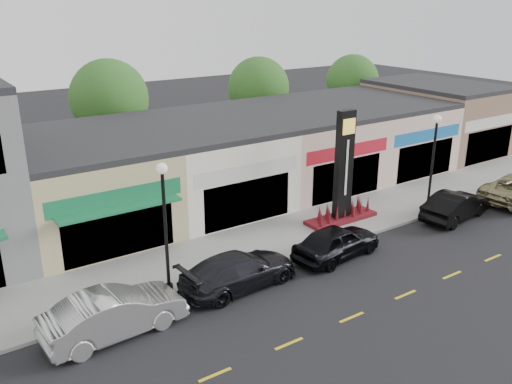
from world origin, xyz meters
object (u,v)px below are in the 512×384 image
at_px(pylon_sign, 343,183).
at_px(lamp_west_near, 165,216).
at_px(car_black_sedan, 336,242).
at_px(lamp_east_near, 433,154).
at_px(car_dark_sedan, 239,271).
at_px(car_white_van, 114,313).
at_px(car_black_conv, 455,206).

bearing_deg(pylon_sign, lamp_west_near, -171.23).
xyz_separation_m(pylon_sign, car_black_sedan, (-3.06, -3.01, -1.48)).
height_order(lamp_east_near, car_black_sedan, lamp_east_near).
distance_m(lamp_west_near, car_dark_sedan, 3.98).
height_order(car_white_van, car_black_conv, car_white_van).
bearing_deg(lamp_west_near, car_black_conv, -4.90).
height_order(lamp_west_near, car_black_conv, lamp_west_near).
xyz_separation_m(car_white_van, car_dark_sedan, (5.51, 0.39, -0.09)).
xyz_separation_m(lamp_west_near, lamp_east_near, (16.00, 0.00, 0.00)).
bearing_deg(lamp_west_near, lamp_east_near, 0.00).
bearing_deg(car_black_sedan, lamp_west_near, 74.02).
height_order(pylon_sign, car_black_conv, pylon_sign).
height_order(lamp_west_near, car_dark_sedan, lamp_west_near).
bearing_deg(car_dark_sedan, pylon_sign, -75.04).
bearing_deg(car_white_van, pylon_sign, -80.60).
relative_size(pylon_sign, car_black_sedan, 1.29).
xyz_separation_m(lamp_west_near, car_black_sedan, (7.94, -1.31, -2.68)).
relative_size(lamp_west_near, car_black_conv, 1.15).
xyz_separation_m(lamp_west_near, car_white_van, (-2.83, -1.51, -2.63)).
distance_m(car_dark_sedan, car_black_sedan, 5.26).
xyz_separation_m(lamp_east_near, pylon_sign, (-5.00, 1.70, -1.20)).
bearing_deg(lamp_east_near, lamp_west_near, 180.00).
distance_m(car_black_sedan, car_black_conv, 8.59).
distance_m(pylon_sign, car_black_conv, 6.52).
relative_size(lamp_east_near, car_black_sedan, 1.18).
bearing_deg(lamp_east_near, car_white_van, -175.43).
height_order(pylon_sign, car_black_sedan, pylon_sign).
bearing_deg(car_black_sedan, car_dark_sedan, 81.27).
bearing_deg(car_dark_sedan, car_white_van, 90.30).
xyz_separation_m(car_white_van, car_black_sedan, (10.77, 0.19, -0.06)).
height_order(car_dark_sedan, car_black_conv, car_black_conv).
xyz_separation_m(lamp_east_near, car_white_van, (-18.83, -1.51, -2.63)).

